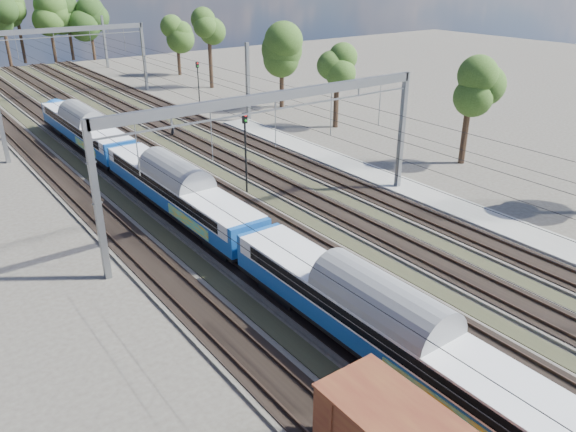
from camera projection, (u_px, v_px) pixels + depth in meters
track_bed at (177, 166)px, 48.57m from camera, size 21.00×130.00×0.34m
platform at (515, 230)px, 36.61m from camera, size 3.00×70.00×0.30m
catenary at (138, 79)px, 51.85m from camera, size 25.65×130.00×9.00m
tree_belt at (82, 23)px, 83.19m from camera, size 40.56×99.06×12.03m
emu_train at (179, 186)px, 37.85m from camera, size 2.77×58.63×4.05m
worker at (173, 129)px, 56.82m from camera, size 0.59×0.70×1.65m
signal_near at (245, 143)px, 41.58m from camera, size 0.44×0.41×6.20m
signal_far at (198, 80)px, 67.00m from camera, size 0.35×0.32×5.63m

